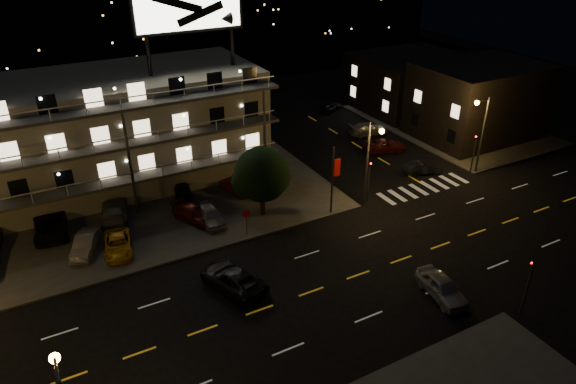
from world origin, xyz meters
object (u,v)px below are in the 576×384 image
road_car_east (442,287)px  road_car_west (233,279)px  lot_car_4 (210,215)px  lot_car_7 (114,208)px  side_car_0 (423,168)px  lot_car_2 (118,244)px  tree (261,176)px

road_car_east → road_car_west: (-12.25, 7.69, -0.01)m
lot_car_4 → lot_car_7: lot_car_7 is taller
lot_car_4 → side_car_0: 22.59m
lot_car_2 → road_car_east: (18.38, -15.89, -0.01)m
lot_car_2 → road_car_west: road_car_west is taller
side_car_0 → road_car_west: (-24.24, -7.72, 0.13)m
lot_car_4 → lot_car_7: 8.47m
lot_car_2 → road_car_east: road_car_east is taller
lot_car_2 → road_car_west: (6.13, -8.20, -0.02)m
lot_car_2 → side_car_0: size_ratio=1.17×
tree → road_car_west: 10.56m
lot_car_2 → road_car_east: bearing=-31.0°
road_car_east → lot_car_2: bearing=147.0°
tree → lot_car_2: 12.70m
side_car_0 → lot_car_2: bearing=108.0°
lot_car_4 → side_car_0: bearing=-2.6°
tree → lot_car_4: tree is taller
road_car_west → lot_car_2: bearing=-71.5°
lot_car_2 → lot_car_4: size_ratio=1.06×
lot_car_2 → road_car_east: 24.30m
tree → side_car_0: bearing=-0.8°
lot_car_4 → lot_car_7: size_ratio=0.78×
side_car_0 → road_car_west: road_car_west is taller
lot_car_7 → side_car_0: 30.07m
tree → side_car_0: 18.34m
lot_car_2 → lot_car_4: 7.83m
lot_car_2 → lot_car_4: lot_car_4 is taller
lot_car_4 → road_car_east: 19.62m
road_car_west → lot_car_4: bearing=-119.0°
lot_car_7 → lot_car_4: bearing=158.2°
side_car_0 → road_car_west: bearing=126.5°
lot_car_4 → lot_car_7: bearing=144.7°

